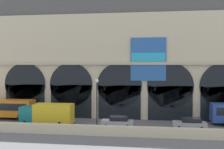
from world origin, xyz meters
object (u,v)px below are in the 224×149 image
(car_mideast, at_px, (190,123))
(street_lamp_quayside, at_px, (97,99))
(car_center, at_px, (118,122))
(box_truck_midwest, at_px, (48,114))
(bus_west, at_px, (0,108))

(car_mideast, relative_size, street_lamp_quayside, 0.64)
(car_center, bearing_deg, box_truck_midwest, -179.31)
(box_truck_midwest, height_order, car_center, box_truck_midwest)
(bus_west, distance_m, car_center, 19.73)
(box_truck_midwest, xyz_separation_m, car_mideast, (19.86, 0.41, -0.90))
(bus_west, xyz_separation_m, car_mideast, (29.18, -3.04, -0.98))
(car_mideast, bearing_deg, box_truck_midwest, -178.81)
(street_lamp_quayside, bearing_deg, car_center, 58.41)
(bus_west, xyz_separation_m, street_lamp_quayside, (17.19, -6.96, 2.63))
(bus_west, height_order, car_center, bus_west)
(car_mideast, xyz_separation_m, street_lamp_quayside, (-12.00, -3.92, 3.61))
(car_center, height_order, car_mideast, same)
(bus_west, distance_m, street_lamp_quayside, 18.73)
(box_truck_midwest, distance_m, street_lamp_quayside, 9.03)
(car_center, bearing_deg, bus_west, 170.26)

